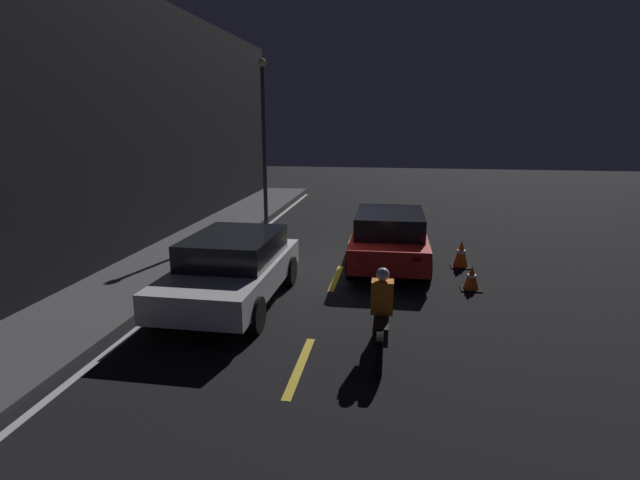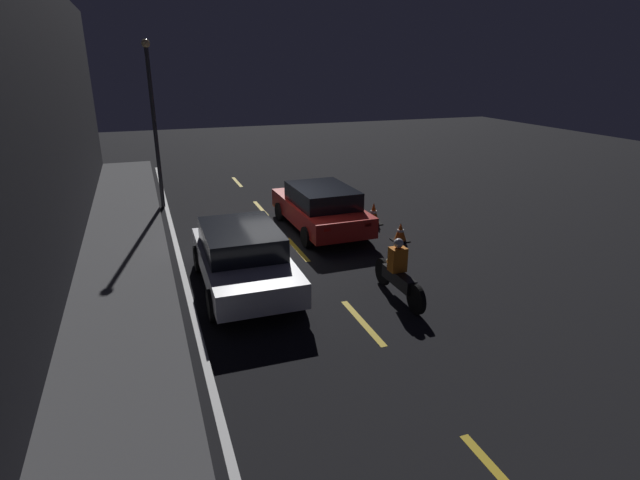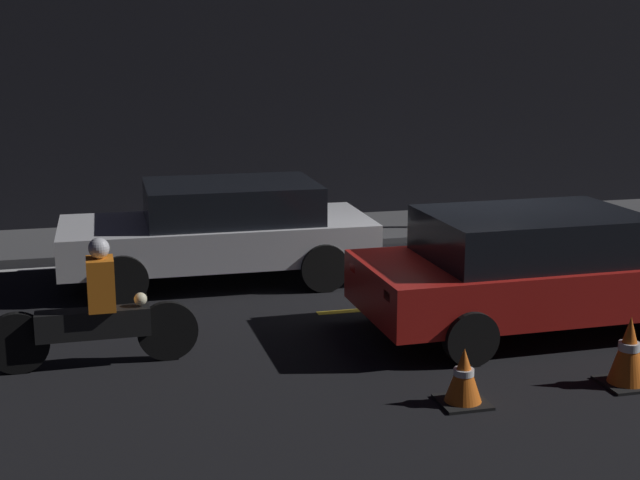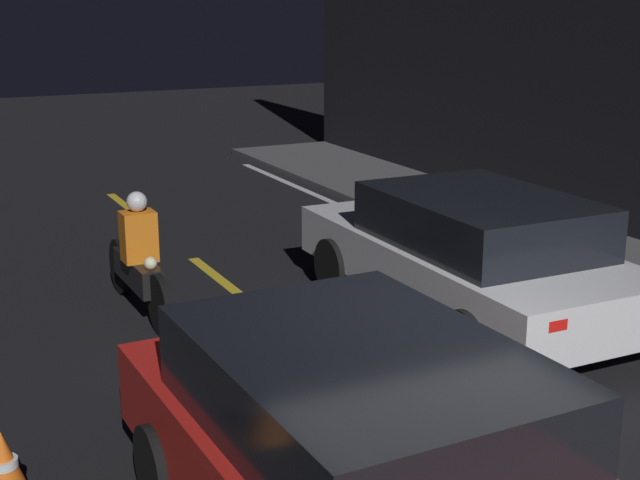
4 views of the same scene
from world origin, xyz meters
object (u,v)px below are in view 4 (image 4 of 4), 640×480
sedan_white (471,252)px  motorcycle (138,264)px  taxi_red (373,461)px  traffic_cone_near (4,470)px

sedan_white → motorcycle: (-1.81, -3.14, -0.19)m
sedan_white → motorcycle: bearing=60.7°
taxi_red → traffic_cone_near: (-1.78, -1.89, -0.48)m
sedan_white → traffic_cone_near: (1.58, -5.03, -0.49)m
taxi_red → motorcycle: 5.17m
traffic_cone_near → sedan_white: bearing=107.5°
sedan_white → traffic_cone_near: bearing=108.1°
motorcycle → traffic_cone_near: (3.39, -1.90, -0.30)m
taxi_red → traffic_cone_near: taxi_red is taller
sedan_white → motorcycle: sedan_white is taller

